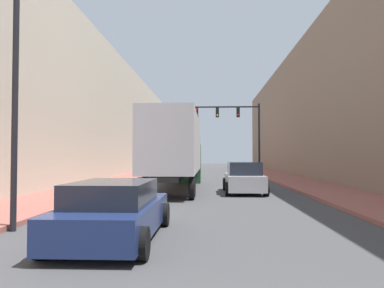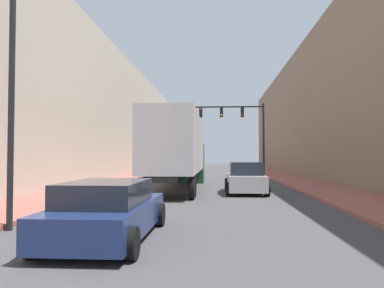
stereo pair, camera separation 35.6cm
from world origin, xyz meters
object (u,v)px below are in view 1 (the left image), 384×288
sedan_car (115,211)px  suv_car (244,178)px  semi_truck (177,149)px  traffic_signal_gantry (236,124)px  street_lamp (16,57)px

sedan_car → suv_car: (4.05, 11.33, 0.12)m
sedan_car → suv_car: 12.03m
semi_truck → traffic_signal_gantry: traffic_signal_gantry is taller
semi_truck → street_lamp: (-3.17, -12.59, 2.20)m
sedan_car → suv_car: bearing=70.3°
semi_truck → traffic_signal_gantry: size_ratio=1.71×
traffic_signal_gantry → street_lamp: street_lamp is taller
sedan_car → street_lamp: size_ratio=0.67×
semi_truck → suv_car: size_ratio=2.93×
sedan_car → street_lamp: 4.96m
traffic_signal_gantry → sedan_car: bearing=-100.3°
semi_truck → street_lamp: size_ratio=1.85×
semi_truck → street_lamp: street_lamp is taller
sedan_car → traffic_signal_gantry: size_ratio=0.62×
traffic_signal_gantry → semi_truck: bearing=-109.7°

